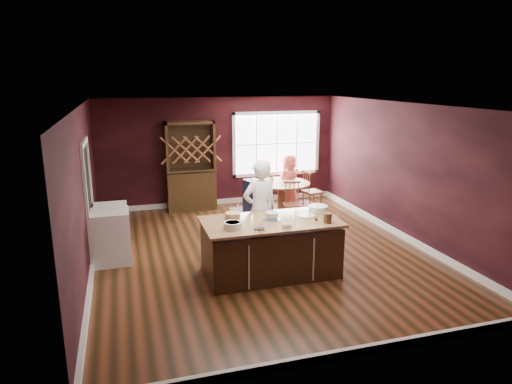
% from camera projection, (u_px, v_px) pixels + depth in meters
% --- Properties ---
extents(room_shell, '(7.00, 7.00, 7.00)m').
position_uv_depth(room_shell, '(261.00, 181.00, 8.20)').
color(room_shell, '#5C2F19').
rests_on(room_shell, ground).
extents(window, '(2.36, 0.10, 1.66)m').
position_uv_depth(window, '(276.00, 144.00, 11.80)').
color(window, white).
rests_on(window, room_shell).
extents(doorway, '(0.08, 1.26, 2.13)m').
position_uv_depth(doorway, '(89.00, 203.00, 8.02)').
color(doorway, white).
rests_on(doorway, room_shell).
extents(kitchen_island, '(2.21, 1.16, 0.92)m').
position_uv_depth(kitchen_island, '(271.00, 248.00, 7.49)').
color(kitchen_island, '#422E14').
rests_on(kitchen_island, ground).
extents(dining_table, '(1.30, 1.30, 0.75)m').
position_uv_depth(dining_table, '(282.00, 191.00, 10.84)').
color(dining_table, olive).
rests_on(dining_table, ground).
extents(baker, '(0.73, 0.55, 1.80)m').
position_uv_depth(baker, '(260.00, 210.00, 8.04)').
color(baker, white).
rests_on(baker, ground).
extents(layer_cake, '(0.29, 0.29, 0.12)m').
position_uv_depth(layer_cake, '(272.00, 216.00, 7.41)').
color(layer_cake, silver).
rests_on(layer_cake, kitchen_island).
extents(bowl_blue, '(0.27, 0.27, 0.11)m').
position_uv_depth(bowl_blue, '(233.00, 225.00, 6.96)').
color(bowl_blue, white).
rests_on(bowl_blue, kitchen_island).
extents(bowl_yellow, '(0.25, 0.25, 0.09)m').
position_uv_depth(bowl_yellow, '(233.00, 216.00, 7.48)').
color(bowl_yellow, '#997C4A').
rests_on(bowl_yellow, kitchen_island).
extents(bowl_pink, '(0.17, 0.17, 0.06)m').
position_uv_depth(bowl_pink, '(260.00, 228.00, 6.93)').
color(bowl_pink, white).
rests_on(bowl_pink, kitchen_island).
extents(bowl_olive, '(0.15, 0.15, 0.06)m').
position_uv_depth(bowl_olive, '(287.00, 226.00, 7.03)').
color(bowl_olive, white).
rests_on(bowl_olive, kitchen_island).
extents(drinking_glass, '(0.07, 0.07, 0.14)m').
position_uv_depth(drinking_glass, '(297.00, 214.00, 7.46)').
color(drinking_glass, white).
rests_on(drinking_glass, kitchen_island).
extents(dinner_plate, '(0.30, 0.30, 0.02)m').
position_uv_depth(dinner_plate, '(306.00, 215.00, 7.61)').
color(dinner_plate, '#FEF3C7').
rests_on(dinner_plate, kitchen_island).
extents(white_tub, '(0.33, 0.33, 0.11)m').
position_uv_depth(white_tub, '(318.00, 209.00, 7.82)').
color(white_tub, white).
rests_on(white_tub, kitchen_island).
extents(stoneware_crock, '(0.13, 0.13, 0.16)m').
position_uv_depth(stoneware_crock, '(328.00, 218.00, 7.24)').
color(stoneware_crock, '#472E18').
rests_on(stoneware_crock, kitchen_island).
extents(toy_figurine, '(0.05, 0.05, 0.08)m').
position_uv_depth(toy_figurine, '(316.00, 218.00, 7.37)').
color(toy_figurine, yellow).
rests_on(toy_figurine, kitchen_island).
extents(rug, '(2.33, 1.87, 0.01)m').
position_uv_depth(rug, '(282.00, 213.00, 10.97)').
color(rug, brown).
rests_on(rug, ground).
extents(chair_east, '(0.46, 0.48, 1.00)m').
position_uv_depth(chair_east, '(312.00, 190.00, 11.13)').
color(chair_east, brown).
rests_on(chair_east, ground).
extents(chair_south, '(0.47, 0.46, 0.94)m').
position_uv_depth(chair_south, '(293.00, 203.00, 10.06)').
color(chair_south, brown).
rests_on(chair_south, ground).
extents(chair_north, '(0.50, 0.49, 0.95)m').
position_uv_depth(chair_north, '(287.00, 186.00, 11.63)').
color(chair_north, brown).
rests_on(chair_north, ground).
extents(seated_woman, '(0.76, 0.66, 1.32)m').
position_uv_depth(seated_woman, '(289.00, 181.00, 11.38)').
color(seated_woman, '#EC645A').
rests_on(seated_woman, ground).
extents(high_chair, '(0.43, 0.43, 0.85)m').
position_uv_depth(high_chair, '(252.00, 196.00, 10.89)').
color(high_chair, black).
rests_on(high_chair, ground).
extents(toddler, '(0.18, 0.14, 0.26)m').
position_uv_depth(toddler, '(248.00, 179.00, 10.89)').
color(toddler, '#8CA5BF').
rests_on(toddler, high_chair).
extents(table_plate, '(0.20, 0.20, 0.02)m').
position_uv_depth(table_plate, '(292.00, 182.00, 10.77)').
color(table_plate, beige).
rests_on(table_plate, dining_table).
extents(table_cup, '(0.16, 0.16, 0.10)m').
position_uv_depth(table_cup, '(271.00, 180.00, 10.87)').
color(table_cup, silver).
rests_on(table_cup, dining_table).
extents(hutch, '(1.18, 0.49, 2.16)m').
position_uv_depth(hutch, '(190.00, 166.00, 11.04)').
color(hutch, '#412B16').
rests_on(hutch, ground).
extents(washer, '(0.64, 0.62, 0.94)m').
position_uv_depth(washer, '(111.00, 237.00, 7.95)').
color(washer, silver).
rests_on(washer, ground).
extents(dryer, '(0.60, 0.58, 0.87)m').
position_uv_depth(dryer, '(112.00, 227.00, 8.55)').
color(dryer, silver).
rests_on(dryer, ground).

